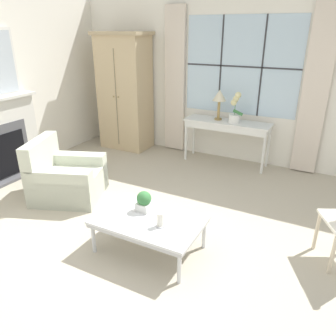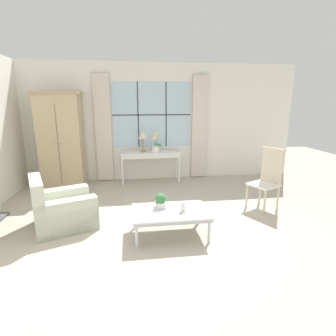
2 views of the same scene
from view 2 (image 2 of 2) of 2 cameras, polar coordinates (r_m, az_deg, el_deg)
ground_plane at (r=3.96m, az=0.40°, el=-14.38°), size 14.00×14.00×0.00m
wall_back_windowed at (r=6.50m, az=-3.46°, el=9.72°), size 7.20×0.14×2.80m
armoire at (r=6.36m, az=-22.19°, el=5.61°), size 0.98×0.62×2.11m
console_table at (r=6.31m, az=-3.84°, el=2.80°), size 1.43×0.43×0.74m
table_lamp at (r=6.24m, az=-5.52°, el=7.03°), size 0.23×0.23×0.50m
potted_orchid at (r=6.23m, az=-2.74°, el=5.32°), size 0.23×0.18×0.50m
armchair_upholstered at (r=4.42m, az=-22.10°, el=-8.54°), size 1.10×1.07×0.82m
side_chair_wooden at (r=5.04m, az=20.90°, el=-1.57°), size 0.59×0.59×1.10m
coffee_table at (r=3.82m, az=0.53°, el=-9.78°), size 1.09×0.70×0.38m
potted_plant_small at (r=3.86m, az=-1.66°, el=-7.13°), size 0.16×0.16×0.22m
pillar_candle at (r=3.74m, az=3.28°, el=-8.50°), size 0.09×0.09×0.16m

